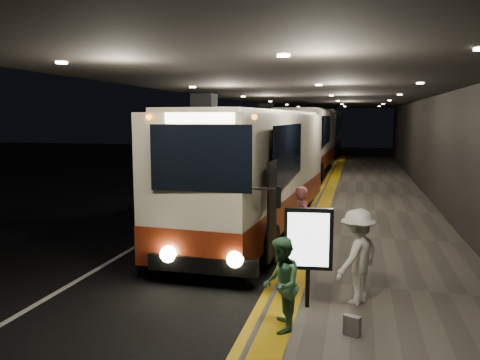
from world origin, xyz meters
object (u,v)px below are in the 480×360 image
at_px(coach_third, 324,134).
at_px(passenger_boarding, 303,222).
at_px(info_sign, 308,241).
at_px(passenger_waiting_green, 281,284).
at_px(passenger_waiting_white, 357,256).
at_px(coach_main, 259,174).
at_px(coach_second, 307,143).
at_px(stanchion_post, 304,242).
at_px(bag_polka, 352,325).

distance_m(coach_third, passenger_boarding, 34.27).
height_order(passenger_boarding, info_sign, info_sign).
xyz_separation_m(passenger_waiting_green, passenger_waiting_white, (1.17, 1.45, 0.12)).
height_order(coach_main, passenger_waiting_white, coach_main).
xyz_separation_m(coach_main, passenger_boarding, (1.79, -3.34, -0.73)).
relative_size(coach_second, stanchion_post, 11.75).
distance_m(coach_second, coach_third, 14.90).
height_order(passenger_boarding, passenger_waiting_green, passenger_boarding).
relative_size(coach_main, bag_polka, 37.46).
relative_size(coach_main, coach_third, 0.90).
bearing_deg(coach_main, passenger_boarding, -58.61).
distance_m(coach_third, passenger_waiting_white, 37.02).
relative_size(coach_second, passenger_waiting_green, 8.33).
height_order(coach_third, stanchion_post, coach_third).
relative_size(coach_third, info_sign, 7.22).
distance_m(coach_main, coach_second, 15.96).
height_order(coach_third, passenger_boarding, coach_third).
height_order(coach_main, passenger_boarding, coach_main).
height_order(coach_second, coach_third, coach_third).
xyz_separation_m(coach_second, passenger_waiting_green, (2.05, -23.42, -0.99)).
bearing_deg(passenger_waiting_white, info_sign, -32.68).
height_order(passenger_waiting_green, info_sign, info_sign).
relative_size(coach_second, info_sign, 6.99).
relative_size(coach_main, info_sign, 6.51).
xyz_separation_m(coach_third, bag_polka, (3.15, -38.23, -1.66)).
bearing_deg(passenger_boarding, passenger_waiting_white, -170.59).
bearing_deg(coach_main, coach_second, 93.73).
relative_size(coach_third, passenger_waiting_white, 7.47).
bearing_deg(coach_main, passenger_waiting_green, -72.34).
xyz_separation_m(passenger_waiting_white, info_sign, (-0.85, -0.44, 0.35)).
distance_m(coach_main, stanchion_post, 4.58).
relative_size(coach_second, passenger_boarding, 7.29).
distance_m(coach_third, info_sign, 37.38).
bearing_deg(passenger_waiting_white, passenger_waiting_green, -8.61).
xyz_separation_m(passenger_boarding, passenger_waiting_white, (1.30, -2.66, 0.01)).
height_order(passenger_waiting_green, stanchion_post, passenger_waiting_green).
distance_m(coach_third, bag_polka, 38.40).
bearing_deg(coach_second, stanchion_post, -82.82).
xyz_separation_m(passenger_boarding, bag_polka, (1.24, -4.03, -0.71)).
xyz_separation_m(passenger_waiting_white, bag_polka, (-0.06, -1.37, -0.72)).
bearing_deg(bag_polka, coach_third, 94.70).
distance_m(passenger_waiting_green, info_sign, 1.16).
xyz_separation_m(coach_main, info_sign, (2.24, -6.44, -0.38)).
bearing_deg(passenger_boarding, bag_polka, -179.43).
height_order(passenger_waiting_white, bag_polka, passenger_waiting_white).
distance_m(coach_second, passenger_waiting_green, 23.53).
xyz_separation_m(coach_third, passenger_boarding, (1.90, -34.20, -0.95)).
distance_m(passenger_waiting_green, passenger_waiting_white, 1.87).
distance_m(passenger_waiting_green, bag_polka, 1.27).
xyz_separation_m(bag_polka, info_sign, (-0.79, 0.93, 1.06)).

